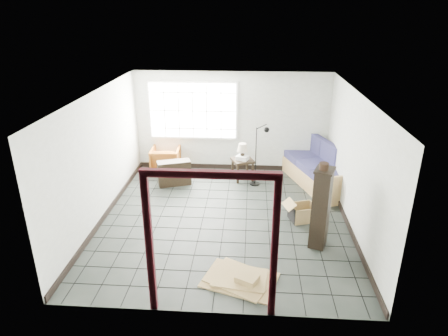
# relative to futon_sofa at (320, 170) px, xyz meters

# --- Properties ---
(ground) EXTENTS (5.50, 5.50, 0.00)m
(ground) POSITION_rel_futon_sofa_xyz_m (-2.22, -1.89, -0.37)
(ground) COLOR black
(ground) RESTS_ON ground
(room_shell) EXTENTS (5.02, 5.52, 2.61)m
(room_shell) POSITION_rel_futon_sofa_xyz_m (-2.22, -1.86, 1.30)
(room_shell) COLOR #B1B4AD
(room_shell) RESTS_ON ground
(window_panel) EXTENTS (2.32, 0.08, 1.52)m
(window_panel) POSITION_rel_futon_sofa_xyz_m (-3.22, 0.81, 1.23)
(window_panel) COLOR silver
(window_panel) RESTS_ON ground
(doorway_trim) EXTENTS (1.80, 0.08, 2.20)m
(doorway_trim) POSITION_rel_futon_sofa_xyz_m (-2.22, -4.59, 1.01)
(doorway_trim) COLOR #3B0D15
(doorway_trim) RESTS_ON ground
(futon_sofa) EXTENTS (1.62, 2.50, 1.04)m
(futon_sofa) POSITION_rel_futon_sofa_xyz_m (0.00, 0.00, 0.00)
(futon_sofa) COLOR olive
(futon_sofa) RESTS_ON ground
(armchair) EXTENTS (0.75, 0.71, 0.75)m
(armchair) POSITION_rel_futon_sofa_xyz_m (-3.93, 0.51, -0.00)
(armchair) COLOR #924D15
(armchair) RESTS_ON ground
(side_table) EXTENTS (0.64, 0.64, 0.54)m
(side_table) POSITION_rel_futon_sofa_xyz_m (-1.90, 0.16, 0.07)
(side_table) COLOR black
(side_table) RESTS_ON ground
(table_lamp) EXTENTS (0.28, 0.28, 0.41)m
(table_lamp) POSITION_rel_futon_sofa_xyz_m (-1.91, 0.18, 0.45)
(table_lamp) COLOR black
(table_lamp) RESTS_ON side_table
(projector) EXTENTS (0.35, 0.32, 0.10)m
(projector) POSITION_rel_futon_sofa_xyz_m (-1.91, 0.14, 0.22)
(projector) COLOR silver
(projector) RESTS_ON side_table
(floor_lamp) EXTENTS (0.44, 0.27, 1.56)m
(floor_lamp) POSITION_rel_futon_sofa_xyz_m (-1.47, -0.16, 0.46)
(floor_lamp) COLOR black
(floor_lamp) RESTS_ON ground
(console_shelf) EXTENTS (0.85, 0.56, 0.61)m
(console_shelf) POSITION_rel_futon_sofa_xyz_m (-3.56, -0.27, -0.07)
(console_shelf) COLOR black
(console_shelf) RESTS_ON ground
(tall_shelf) EXTENTS (0.44, 0.49, 1.51)m
(tall_shelf) POSITION_rel_futon_sofa_xyz_m (-0.44, -2.75, 0.39)
(tall_shelf) COLOR black
(tall_shelf) RESTS_ON ground
(pot) EXTENTS (0.21, 0.21, 0.12)m
(pot) POSITION_rel_futon_sofa_xyz_m (-0.47, -2.77, 1.20)
(pot) COLOR black
(pot) RESTS_ON tall_shelf
(open_box) EXTENTS (0.88, 0.61, 0.46)m
(open_box) POSITION_rel_futon_sofa_xyz_m (-0.62, -1.82, -0.21)
(open_box) COLOR olive
(open_box) RESTS_ON ground
(cardboard_pile) EXTENTS (1.32, 1.12, 0.17)m
(cardboard_pile) POSITION_rel_futon_sofa_xyz_m (-1.82, -3.90, -0.33)
(cardboard_pile) COLOR olive
(cardboard_pile) RESTS_ON ground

